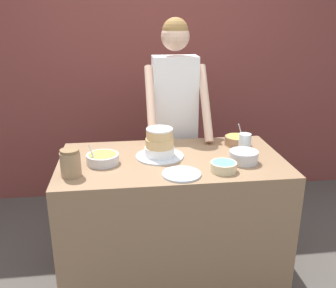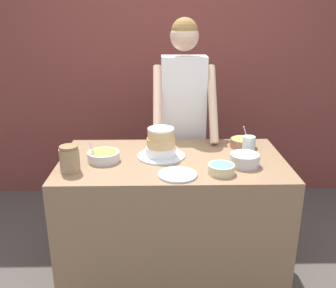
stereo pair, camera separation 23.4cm
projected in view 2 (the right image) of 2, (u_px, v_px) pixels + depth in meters
wall_back at (168, 66)px, 3.59m from camera, size 10.00×0.05×2.60m
counter at (172, 220)px, 2.57m from camera, size 1.45×0.79×0.90m
person_baker at (184, 107)px, 2.90m from camera, size 0.47×0.48×1.76m
cake at (161, 144)px, 2.43m from camera, size 0.32×0.32×0.19m
frosting_bowl_white at (245, 159)px, 2.30m from camera, size 0.18×0.18×0.08m
frosting_bowl_olive at (104, 156)px, 2.38m from camera, size 0.20×0.20×0.13m
frosting_bowl_blue at (221, 168)px, 2.19m from camera, size 0.16×0.16×0.06m
frosting_bowl_yellow at (243, 142)px, 2.62m from camera, size 0.17×0.17×0.17m
drinking_glass at (248, 146)px, 2.46m from camera, size 0.08×0.08×0.13m
ceramic_plate at (178, 175)px, 2.17m from camera, size 0.23×0.23×0.01m
stoneware_jar at (70, 159)px, 2.20m from camera, size 0.12×0.12×0.16m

